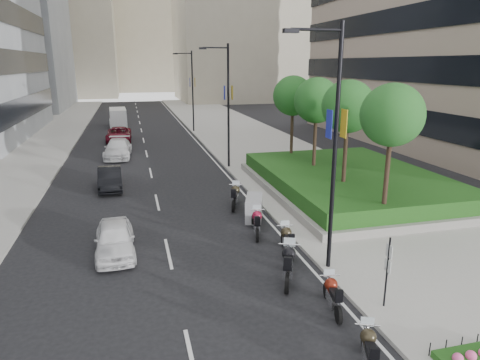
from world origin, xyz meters
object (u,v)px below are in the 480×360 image
object	(u,v)px
car_d	(119,134)
car_b	(110,178)
delivery_van	(118,118)
motorcycle_0	(369,350)
motorcycle_3	(287,240)
motorcycle_5	(254,208)
motorcycle_4	(257,223)
lamp_post_0	(332,139)
motorcycle_2	(288,264)
lamp_post_2	(191,87)
parking_sign	(387,269)
car_c	(118,149)
motorcycle_1	(332,295)
lamp_post_1	(226,100)
motorcycle_6	(235,196)
car_a	(115,239)

from	to	relation	value
car_d	car_b	bearing A→B (deg)	-89.53
car_b	delivery_van	xyz separation A→B (m)	(-0.00, 28.72, 0.34)
motorcycle_0	car_b	world-z (taller)	car_b
motorcycle_3	motorcycle_5	size ratio (longest dim) A/B	1.02
motorcycle_4	motorcycle_3	bearing A→B (deg)	-148.33
lamp_post_0	motorcycle_2	distance (m)	4.73
lamp_post_2	parking_sign	bearing A→B (deg)	-89.01
motorcycle_4	car_c	xyz separation A→B (m)	(-6.50, 19.09, 0.17)
car_d	delivery_van	world-z (taller)	delivery_van
lamp_post_0	motorcycle_2	bearing A→B (deg)	-166.10
motorcycle_1	car_d	size ratio (longest dim) A/B	0.38
lamp_post_1	motorcycle_6	distance (m)	10.02
lamp_post_0	motorcycle_0	xyz separation A→B (m)	(-1.25, -5.27, -4.54)
lamp_post_2	motorcycle_5	xyz separation A→B (m)	(-1.06, -28.99, -4.48)
lamp_post_2	parking_sign	distance (m)	38.18
motorcycle_1	parking_sign	bearing A→B (deg)	-94.53
car_c	lamp_post_2	bearing A→B (deg)	59.65
motorcycle_2	motorcycle_4	size ratio (longest dim) A/B	1.06
lamp_post_2	car_d	bearing A→B (deg)	-153.26
motorcycle_0	motorcycle_2	bearing A→B (deg)	26.12
lamp_post_1	delivery_van	xyz separation A→B (m)	(-8.30, 25.24, -4.05)
parking_sign	motorcycle_4	world-z (taller)	parking_sign
lamp_post_0	car_d	size ratio (longest dim) A/B	1.75
motorcycle_0	car_b	bearing A→B (deg)	42.30
lamp_post_0	motorcycle_4	world-z (taller)	lamp_post_0
motorcycle_0	delivery_van	world-z (taller)	delivery_van
lamp_post_0	motorcycle_6	world-z (taller)	lamp_post_0
motorcycle_3	car_d	xyz separation A→B (m)	(-7.20, 29.16, 0.15)
motorcycle_0	motorcycle_2	world-z (taller)	motorcycle_2
motorcycle_4	car_b	distance (m)	11.70
lamp_post_0	car_a	bearing A→B (deg)	155.76
motorcycle_2	lamp_post_2	bearing A→B (deg)	20.60
motorcycle_2	delivery_van	size ratio (longest dim) A/B	0.43
lamp_post_0	motorcycle_3	distance (m)	4.91
parking_sign	motorcycle_3	xyz separation A→B (m)	(-1.51, 4.78, -0.89)
lamp_post_0	motorcycle_0	size ratio (longest dim) A/B	4.83
lamp_post_1	motorcycle_1	distance (m)	20.10
motorcycle_6	motorcycle_2	bearing A→B (deg)	-160.99
car_c	motorcycle_3	bearing A→B (deg)	-67.96
motorcycle_1	car_a	bearing A→B (deg)	59.53
car_c	lamp_post_0	bearing A→B (deg)	-67.40
motorcycle_1	car_d	world-z (taller)	car_d
lamp_post_1	motorcycle_3	xyz separation A→B (m)	(-0.85, -15.22, -4.50)
motorcycle_1	car_b	size ratio (longest dim) A/B	0.49
motorcycle_0	motorcycle_2	distance (m)	4.88
parking_sign	motorcycle_1	world-z (taller)	parking_sign
car_c	parking_sign	bearing A→B (deg)	-68.15
lamp_post_1	car_d	world-z (taller)	lamp_post_1
lamp_post_0	lamp_post_2	size ratio (longest dim) A/B	1.00
motorcycle_4	motorcycle_5	distance (m)	2.06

